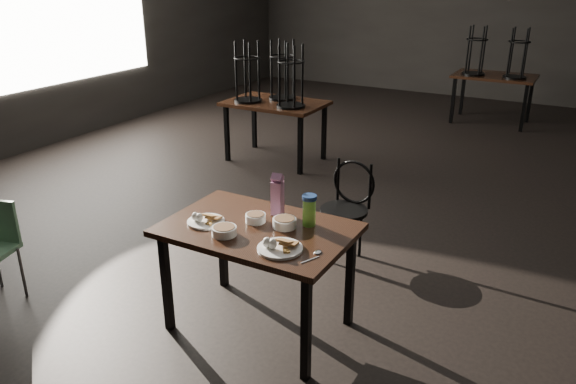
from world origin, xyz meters
The scene contains 12 objects.
main_table centered at (-0.21, -2.14, 0.67)m, with size 1.20×0.80×0.75m.
plate_left centered at (-0.55, -2.25, 0.77)m, with size 0.24×0.24×0.08m.
plate_right centered at (0.06, -2.34, 0.77)m, with size 0.27×0.27×0.09m.
bowl_near centered at (-0.27, -2.07, 0.78)m, with size 0.13×0.13×0.05m.
bowl_far centered at (-0.06, -2.05, 0.78)m, with size 0.15×0.15×0.06m.
bowl_big centered at (-0.33, -2.33, 0.78)m, with size 0.16×0.16×0.05m.
juice_carton centered at (-0.21, -1.90, 0.88)m, with size 0.08×0.08×0.29m.
water_bottle centered at (0.06, -1.95, 0.86)m, with size 0.10×0.10×0.21m.
spoon centered at (0.28, -2.28, 0.75)m, with size 0.06×0.20×0.01m.
bentwood_chair centered at (-0.11, -0.92, 0.49)m, with size 0.39×0.39×0.82m.
bg_table_left centered at (-1.92, 0.99, 0.78)m, with size 1.20×0.80×1.48m.
bg_table_far centered at (0.10, 4.21, 0.75)m, with size 1.20×0.80×1.48m.
Camera 1 is at (1.53, -4.87, 2.29)m, focal length 35.00 mm.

